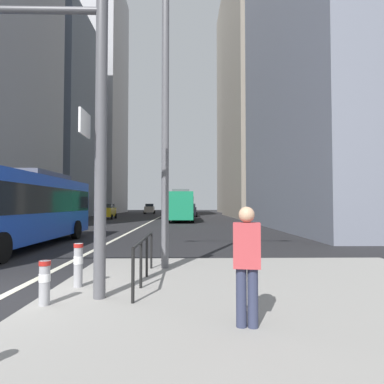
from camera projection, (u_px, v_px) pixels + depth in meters
ground_plane at (139, 228)px, 26.49m from camera, size 160.00×160.00×0.00m
median_island at (290, 310)px, 5.62m from camera, size 9.00×10.00×0.15m
lane_centre_line at (152, 221)px, 36.49m from camera, size 0.20×80.00×0.01m
office_tower_left_mid at (58, 119)px, 51.16m from camera, size 10.23×18.18×29.98m
office_tower_left_far at (95, 98)px, 72.43m from camera, size 11.39×17.31×50.11m
office_tower_right_mid at (274, 31)px, 49.82m from camera, size 13.50×20.53×55.80m
office_tower_right_far at (246, 105)px, 72.91m from camera, size 10.82×19.65×47.36m
city_bus_blue_oncoming at (20, 205)px, 14.16m from camera, size 2.74×11.55×3.40m
city_bus_red_receding at (181, 204)px, 36.93m from camera, size 2.77×11.19×3.40m
car_oncoming_mid at (150, 209)px, 64.21m from camera, size 2.19×4.58×1.94m
car_receding_near at (188, 209)px, 63.15m from camera, size 2.16×4.17×1.94m
car_receding_far at (190, 210)px, 48.74m from camera, size 2.20×4.56×1.94m
car_oncoming_far at (107, 211)px, 41.70m from camera, size 2.16×4.12×1.94m
street_lamp_post at (165, 82)px, 9.19m from camera, size 5.50×0.32×8.00m
bollard_right at (45, 280)px, 5.68m from camera, size 0.20×0.20×0.76m
bollard_back at (78, 263)px, 6.94m from camera, size 0.20×0.20×0.90m
pedestrian_railing at (144, 251)px, 7.38m from camera, size 0.06×3.19×0.98m
pedestrian_waiting at (247, 260)px, 4.69m from camera, size 0.41×0.30×1.70m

